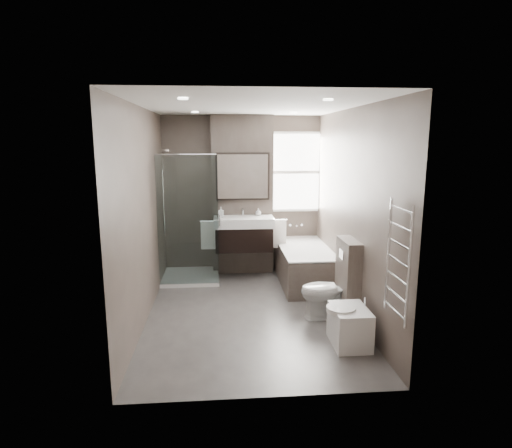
{
  "coord_description": "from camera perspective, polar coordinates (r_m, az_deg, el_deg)",
  "views": [
    {
      "loc": [
        -0.36,
        -5.24,
        2.21
      ],
      "look_at": [
        0.09,
        0.15,
        1.14
      ],
      "focal_mm": 30.0,
      "sensor_mm": 36.0,
      "label": 1
    }
  ],
  "objects": [
    {
      "name": "cistern_box",
      "position": [
        5.5,
        12.14,
        -7.15
      ],
      "size": [
        0.19,
        0.55,
        1.0
      ],
      "color": "#4F443E",
      "rests_on": "ground"
    },
    {
      "name": "shower_enclosure",
      "position": [
        6.82,
        -7.93,
        -3.51
      ],
      "size": [
        0.9,
        0.9,
        2.0
      ],
      "color": "white",
      "rests_on": "ground"
    },
    {
      "name": "window",
      "position": [
        7.25,
        5.28,
        6.91
      ],
      "size": [
        0.98,
        0.06,
        1.33
      ],
      "color": "white",
      "rests_on": "room"
    },
    {
      "name": "soap_bottle_b",
      "position": [
        6.91,
        0.31,
        1.61
      ],
      "size": [
        0.09,
        0.09,
        0.12
      ],
      "primitive_type": "imported",
      "color": "white",
      "rests_on": "vanity"
    },
    {
      "name": "bathtub",
      "position": [
        6.74,
        6.43,
        -5.2
      ],
      "size": [
        0.75,
        1.6,
        0.57
      ],
      "color": "#4F443E",
      "rests_on": "ground"
    },
    {
      "name": "room",
      "position": [
        5.33,
        -0.84,
        1.38
      ],
      "size": [
        2.7,
        3.9,
        2.7
      ],
      "color": "#484442",
      "rests_on": "ground"
    },
    {
      "name": "towel_right",
      "position": [
        6.87,
        3.03,
        -1.34
      ],
      "size": [
        0.24,
        0.06,
        0.44
      ],
      "primitive_type": "cube",
      "color": "white",
      "rests_on": "vanity_pier"
    },
    {
      "name": "towel_radiator",
      "position": [
        4.13,
        18.43,
        -4.68
      ],
      "size": [
        0.03,
        0.49,
        1.1
      ],
      "color": "silver",
      "rests_on": "room"
    },
    {
      "name": "mirror_cabinet",
      "position": [
        6.89,
        -1.78,
        6.36
      ],
      "size": [
        0.86,
        0.08,
        0.76
      ],
      "color": "black",
      "rests_on": "vanity_pier"
    },
    {
      "name": "bidet",
      "position": [
        4.89,
        12.31,
        -13.07
      ],
      "size": [
        0.45,
        0.52,
        0.54
      ],
      "color": "white",
      "rests_on": "ground"
    },
    {
      "name": "toilet",
      "position": [
        5.48,
        9.67,
        -8.77
      ],
      "size": [
        0.7,
        0.4,
        0.71
      ],
      "primitive_type": "imported",
      "rotation": [
        0.0,
        0.0,
        -1.58
      ],
      "color": "white",
      "rests_on": "ground"
    },
    {
      "name": "vanity_pier",
      "position": [
        7.08,
        -1.83,
        3.81
      ],
      "size": [
        1.0,
        0.25,
        2.6
      ],
      "primitive_type": "cube",
      "color": "#4F443E",
      "rests_on": "ground"
    },
    {
      "name": "vanity",
      "position": [
        6.84,
        -1.65,
        -1.22
      ],
      "size": [
        0.95,
        0.47,
        0.66
      ],
      "color": "black",
      "rests_on": "vanity_pier"
    },
    {
      "name": "soap_bottle_a",
      "position": [
        6.75,
        -4.7,
        1.57
      ],
      "size": [
        0.08,
        0.08,
        0.17
      ],
      "primitive_type": "imported",
      "color": "white",
      "rests_on": "vanity"
    },
    {
      "name": "towel_left",
      "position": [
        6.81,
        -6.35,
        -1.51
      ],
      "size": [
        0.24,
        0.06,
        0.44
      ],
      "primitive_type": "cube",
      "color": "white",
      "rests_on": "vanity_pier"
    }
  ]
}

